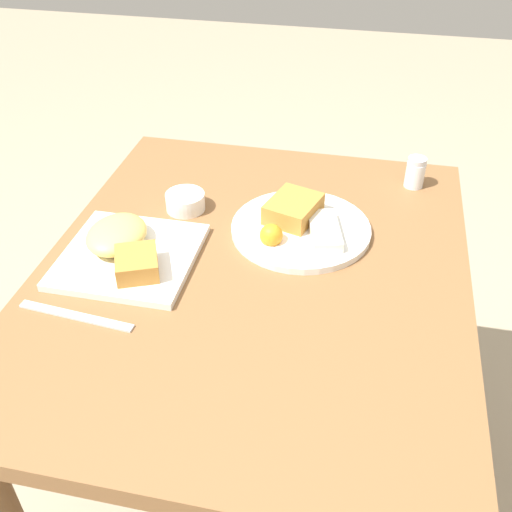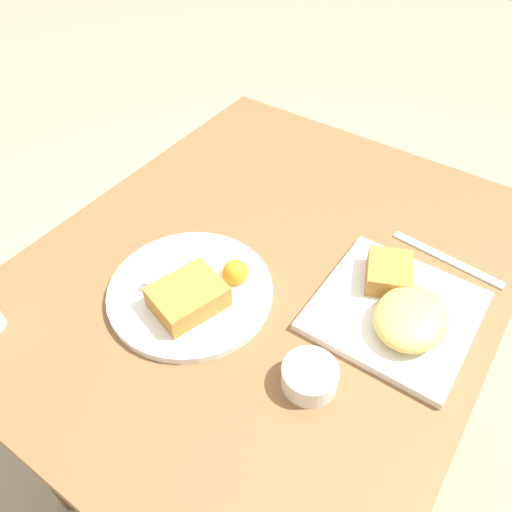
{
  "view_description": "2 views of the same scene",
  "coord_description": "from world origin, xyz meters",
  "px_view_note": "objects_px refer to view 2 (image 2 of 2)",
  "views": [
    {
      "loc": [
        0.83,
        0.18,
        1.41
      ],
      "look_at": [
        0.0,
        0.01,
        0.77
      ],
      "focal_mm": 42.0,
      "sensor_mm": 36.0,
      "label": 1
    },
    {
      "loc": [
        -0.51,
        -0.32,
        1.38
      ],
      "look_at": [
        -0.04,
        -0.0,
        0.79
      ],
      "focal_mm": 35.0,
      "sensor_mm": 36.0,
      "label": 2
    }
  ],
  "objects_px": {
    "plate_oval_far": "(191,289)",
    "sauce_ramekin": "(310,376)",
    "plate_square_near": "(400,307)",
    "butter_knife": "(447,259)"
  },
  "relations": [
    {
      "from": "plate_square_near",
      "to": "plate_oval_far",
      "type": "bearing_deg",
      "value": 117.16
    },
    {
      "from": "plate_oval_far",
      "to": "butter_knife",
      "type": "distance_m",
      "value": 0.45
    },
    {
      "from": "plate_square_near",
      "to": "plate_oval_far",
      "type": "relative_size",
      "value": 0.88
    },
    {
      "from": "plate_oval_far",
      "to": "sauce_ramekin",
      "type": "relative_size",
      "value": 3.39
    },
    {
      "from": "plate_square_near",
      "to": "butter_knife",
      "type": "height_order",
      "value": "plate_square_near"
    },
    {
      "from": "plate_square_near",
      "to": "plate_oval_far",
      "type": "distance_m",
      "value": 0.34
    },
    {
      "from": "sauce_ramekin",
      "to": "plate_square_near",
      "type": "bearing_deg",
      "value": -17.06
    },
    {
      "from": "sauce_ramekin",
      "to": "butter_knife",
      "type": "height_order",
      "value": "sauce_ramekin"
    },
    {
      "from": "plate_oval_far",
      "to": "sauce_ramekin",
      "type": "distance_m",
      "value": 0.24
    },
    {
      "from": "plate_square_near",
      "to": "sauce_ramekin",
      "type": "height_order",
      "value": "plate_square_near"
    }
  ]
}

